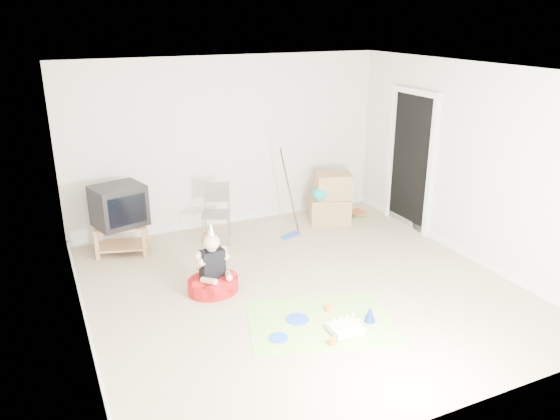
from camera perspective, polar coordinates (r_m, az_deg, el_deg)
name	(u,v)px	position (r m, az deg, el deg)	size (l,w,h in m)	color
ground	(301,288)	(6.75, 2.22, -8.14)	(5.00, 5.00, 0.00)	tan
doorway_recess	(411,162)	(8.60, 13.55, 4.88)	(0.02, 0.90, 2.05)	black
tv_stand	(122,236)	(7.88, -16.18, -2.64)	(0.78, 0.60, 0.43)	#AC794D
crt_tv	(119,205)	(7.73, -16.49, 0.45)	(0.65, 0.54, 0.56)	black
folding_chair	(216,214)	(7.96, -6.68, -0.41)	(0.52, 0.51, 0.88)	gray
cardboard_boxes	(331,199)	(8.72, 5.34, 1.14)	(0.77, 0.68, 0.80)	#A47D4F
floor_mop	(291,220)	(8.13, 1.14, -1.10)	(0.34, 0.41, 1.28)	blue
book_pile	(357,213)	(9.19, 8.05, -0.31)	(0.24, 0.30, 0.06)	#226729
seated_woman	(213,277)	(6.63, -7.02, -6.94)	(0.70, 0.70, 0.90)	#B51012
party_mat	(320,322)	(6.08, 4.24, -11.55)	(1.55, 1.13, 0.01)	#E83095
birthday_cake	(346,329)	(5.89, 6.88, -12.29)	(0.33, 0.27, 0.15)	white
blue_plate_near	(298,319)	(6.09, 1.86, -11.33)	(0.25, 0.25, 0.01)	blue
blue_plate_far	(278,338)	(5.78, -0.18, -13.21)	(0.20, 0.20, 0.01)	blue
orange_cup_near	(328,308)	(6.25, 5.06, -10.18)	(0.07, 0.07, 0.08)	orange
orange_cup_far	(332,342)	(5.69, 5.46, -13.53)	(0.07, 0.07, 0.08)	orange
blue_party_hat	(370,314)	(6.10, 9.38, -10.66)	(0.12, 0.12, 0.18)	#1B34BF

